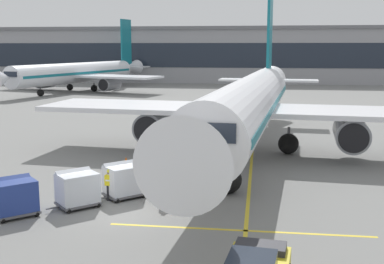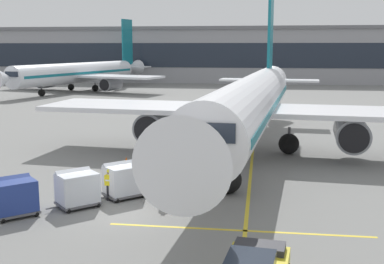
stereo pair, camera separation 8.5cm
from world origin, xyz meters
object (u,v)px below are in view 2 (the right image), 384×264
at_px(baggage_cart_third, 14,196).
at_px(distant_airplane, 80,73).
at_px(belt_loader, 169,171).
at_px(safety_cone_engine_keepout, 126,162).
at_px(ground_crew_by_loader, 164,186).
at_px(parked_airplane, 251,104).
at_px(ground_crew_marshaller, 109,183).
at_px(baggage_cart_lead, 123,179).
at_px(ground_crew_by_carts, 141,179).
at_px(baggage_cart_second, 77,188).
at_px(safety_cone_wingtip, 135,158).

relative_size(baggage_cart_third, distant_airplane, 0.06).
xyz_separation_m(belt_loader, safety_cone_engine_keepout, (-3.70, 3.74, -0.47)).
relative_size(belt_loader, ground_crew_by_loader, 2.71).
xyz_separation_m(parked_airplane, ground_crew_marshaller, (-7.17, -12.70, -2.91)).
xyz_separation_m(ground_crew_by_loader, safety_cone_engine_keepout, (-4.15, 7.51, -0.64)).
distance_m(belt_loader, distant_airplane, 65.89).
relative_size(baggage_cart_lead, distant_airplane, 0.06).
bearing_deg(ground_crew_by_loader, ground_crew_marshaller, 177.51).
bearing_deg(ground_crew_marshaller, ground_crew_by_loader, -2.49).
relative_size(ground_crew_by_carts, distant_airplane, 0.04).
relative_size(baggage_cart_second, safety_cone_engine_keepout, 3.47).
height_order(safety_cone_wingtip, distant_airplane, distant_airplane).
height_order(parked_airplane, safety_cone_engine_keepout, parked_airplane).
height_order(parked_airplane, belt_loader, parked_airplane).
bearing_deg(distant_airplane, safety_cone_engine_keepout, -66.51).
xyz_separation_m(ground_crew_by_carts, distant_airplane, (-26.92, 62.24, 2.37)).
bearing_deg(parked_airplane, baggage_cart_third, -125.18).
relative_size(baggage_cart_second, safety_cone_wingtip, 4.14).
distance_m(baggage_cart_second, ground_crew_marshaller, 1.80).
bearing_deg(ground_crew_marshaller, baggage_cart_second, -138.60).
height_order(ground_crew_by_carts, ground_crew_marshaller, same).
bearing_deg(ground_crew_by_carts, parked_airplane, 64.24).
bearing_deg(belt_loader, baggage_cart_third, -134.36).
bearing_deg(safety_cone_engine_keepout, belt_loader, -45.34).
distance_m(parked_airplane, baggage_cart_third, 19.37).
height_order(ground_crew_by_carts, safety_cone_wingtip, ground_crew_by_carts).
height_order(baggage_cart_lead, distant_airplane, distant_airplane).
bearing_deg(safety_cone_wingtip, ground_crew_marshaller, -84.31).
bearing_deg(baggage_cart_third, distant_airplane, 108.02).
bearing_deg(distant_airplane, safety_cone_wingtip, -65.71).
bearing_deg(ground_crew_by_carts, safety_cone_wingtip, 106.90).
bearing_deg(ground_crew_by_carts, baggage_cart_lead, -165.07).
relative_size(belt_loader, baggage_cart_second, 1.85).
bearing_deg(baggage_cart_lead, belt_loader, 55.16).
height_order(baggage_cart_lead, baggage_cart_third, same).
bearing_deg(safety_cone_wingtip, baggage_cart_lead, -79.93).
height_order(ground_crew_by_carts, distant_airplane, distant_airplane).
relative_size(ground_crew_by_loader, safety_cone_engine_keepout, 2.38).
bearing_deg(ground_crew_by_carts, belt_loader, 68.14).
distance_m(baggage_cart_lead, distant_airplane, 67.72).
relative_size(baggage_cart_third, ground_crew_by_loader, 1.46).
distance_m(baggage_cart_lead, baggage_cart_third, 5.77).
height_order(parked_airplane, safety_cone_wingtip, parked_airplane).
relative_size(baggage_cart_second, ground_crew_marshaller, 1.46).
relative_size(ground_crew_marshaller, distant_airplane, 0.04).
height_order(baggage_cart_lead, ground_crew_by_carts, baggage_cart_lead).
xyz_separation_m(baggage_cart_second, baggage_cart_third, (-2.51, -1.77, 0.00)).
distance_m(baggage_cart_third, safety_cone_wingtip, 12.27).
bearing_deg(baggage_cart_third, safety_cone_engine_keepout, 75.13).
height_order(baggage_cart_third, ground_crew_by_loader, baggage_cart_third).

